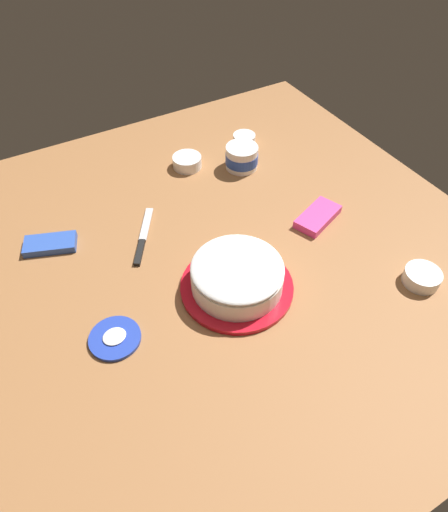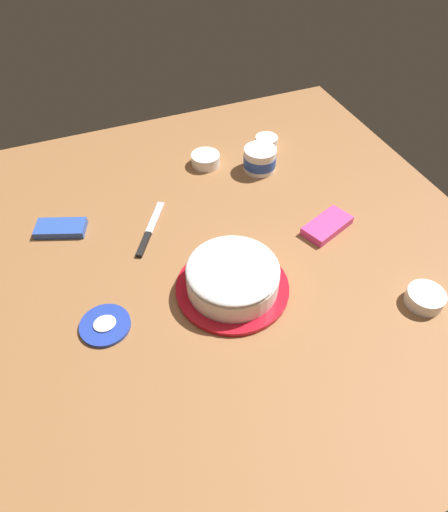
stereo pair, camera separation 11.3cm
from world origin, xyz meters
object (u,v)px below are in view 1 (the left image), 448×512
frosting_tub_lid (115,338)px  candy_box_upper (50,244)px  frosting_tub (242,157)px  spreading_knife (142,240)px  sprinkle_bowl_pink (244,139)px  sprinkle_bowl_orange (187,162)px  candy_box_lower (318,217)px  sprinkle_bowl_blue (422,277)px  frosted_cake (237,277)px

frosting_tub_lid → candy_box_upper: candy_box_upper is taller
frosting_tub → candy_box_upper: bearing=-174.8°
frosting_tub_lid → candy_box_upper: 0.39m
spreading_knife → sprinkle_bowl_pink: 0.60m
frosting_tub → sprinkle_bowl_orange: (-0.16, 0.09, -0.02)m
candy_box_lower → spreading_knife: bearing=139.5°
spreading_knife → candy_box_lower: candy_box_lower is taller
sprinkle_bowl_orange → sprinkle_bowl_blue: sprinkle_bowl_orange is taller
frosting_tub_lid → sprinkle_bowl_blue: size_ratio=1.30×
candy_box_lower → frosting_tub: bearing=78.6°
frosting_tub → candy_box_lower: (0.06, -0.35, -0.03)m
frosting_tub_lid → candy_box_lower: candy_box_lower is taller
frosting_tub_lid → sprinkle_bowl_orange: bearing=49.5°
sprinkle_bowl_blue → sprinkle_bowl_orange: bearing=111.8°
sprinkle_bowl_orange → sprinkle_bowl_blue: (0.31, -0.77, -0.00)m
spreading_knife → candy_box_lower: 0.53m
sprinkle_bowl_orange → sprinkle_bowl_pink: sprinkle_bowl_orange is taller
candy_box_lower → sprinkle_bowl_pink: bearing=66.0°
frosting_tub_lid → candy_box_lower: size_ratio=0.81×
frosting_tub → sprinkle_bowl_orange: bearing=150.0°
sprinkle_bowl_pink → candy_box_lower: size_ratio=0.52×
spreading_knife → sprinkle_bowl_pink: bearing=29.2°
frosted_cake → frosting_tub_lid: bearing=178.6°
frosting_tub → sprinkle_bowl_orange: size_ratio=1.13×
frosted_cake → frosting_tub_lid: 0.34m
spreading_knife → candy_box_upper: (-0.24, 0.11, 0.01)m
frosting_tub → sprinkle_bowl_blue: (0.15, -0.68, -0.02)m
frosting_tub_lid → sprinkle_bowl_pink: size_ratio=1.55×
frosting_tub → frosting_tub_lid: 0.77m
sprinkle_bowl_orange → sprinkle_bowl_pink: (0.24, 0.03, -0.00)m
candy_box_upper → frosted_cake: bearing=-25.5°
frosted_cake → sprinkle_bowl_orange: 0.57m
frosted_cake → sprinkle_bowl_blue: 0.49m
frosting_tub → candy_box_lower: size_ratio=0.72×
frosted_cake → sprinkle_bowl_pink: size_ratio=3.68×
spreading_knife → candy_box_lower: size_ratio=1.37×
sprinkle_bowl_blue → candy_box_upper: (-0.82, 0.62, -0.01)m
sprinkle_bowl_orange → candy_box_lower: sprinkle_bowl_orange is taller
sprinkle_bowl_pink → candy_box_lower: 0.47m
sprinkle_bowl_blue → sprinkle_bowl_pink: 0.80m
frosting_tub → frosted_cake: bearing=-122.4°
sprinkle_bowl_blue → sprinkle_bowl_pink: (-0.06, 0.80, -0.00)m
frosted_cake → candy_box_lower: 0.37m
frosting_tub → sprinkle_bowl_blue: frosting_tub is taller
candy_box_upper → sprinkle_bowl_pink: bearing=33.6°
frosted_cake → frosting_tub: bearing=57.6°
sprinkle_bowl_blue → spreading_knife: bearing=139.2°
candy_box_lower → candy_box_upper: (-0.74, 0.29, -0.00)m
frosting_tub → frosting_tub_lid: size_ratio=0.89×
frosted_cake → sprinkle_bowl_orange: bearing=76.9°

